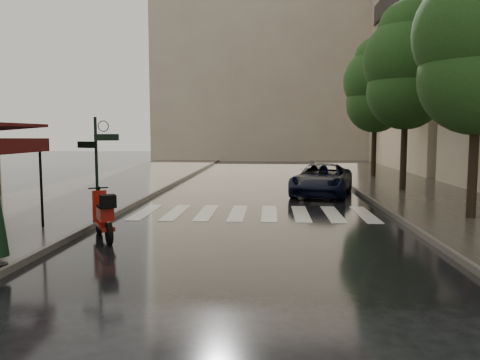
# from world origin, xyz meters

# --- Properties ---
(ground) EXTENTS (120.00, 120.00, 0.00)m
(ground) POSITION_xyz_m (0.00, 0.00, 0.00)
(ground) COLOR black
(ground) RESTS_ON ground
(sidewalk_near) EXTENTS (6.00, 60.00, 0.12)m
(sidewalk_near) POSITION_xyz_m (-4.50, 12.00, 0.06)
(sidewalk_near) COLOR #38332D
(sidewalk_near) RESTS_ON ground
(sidewalk_far) EXTENTS (5.50, 60.00, 0.12)m
(sidewalk_far) POSITION_xyz_m (10.25, 12.00, 0.06)
(sidewalk_far) COLOR #38332D
(sidewalk_far) RESTS_ON ground
(curb_near) EXTENTS (0.12, 60.00, 0.16)m
(curb_near) POSITION_xyz_m (-1.45, 12.00, 0.07)
(curb_near) COLOR #595651
(curb_near) RESTS_ON ground
(curb_far) EXTENTS (0.12, 60.00, 0.16)m
(curb_far) POSITION_xyz_m (7.45, 12.00, 0.07)
(curb_far) COLOR #595651
(curb_far) RESTS_ON ground
(crosswalk) EXTENTS (7.85, 3.20, 0.01)m
(crosswalk) POSITION_xyz_m (2.98, 6.00, 0.01)
(crosswalk) COLOR silver
(crosswalk) RESTS_ON ground
(signpost) EXTENTS (1.17, 0.29, 3.10)m
(signpost) POSITION_xyz_m (-1.19, 3.00, 1.83)
(signpost) COLOR black
(signpost) RESTS_ON ground
(haussmann_far) EXTENTS (8.00, 16.00, 18.50)m
(haussmann_far) POSITION_xyz_m (16.50, 26.00, 9.25)
(haussmann_far) COLOR tan
(haussmann_far) RESTS_ON ground
(backdrop_building) EXTENTS (22.00, 6.00, 20.00)m
(backdrop_building) POSITION_xyz_m (3.00, 38.00, 10.00)
(backdrop_building) COLOR tan
(backdrop_building) RESTS_ON ground
(tree_near) EXTENTS (3.80, 3.80, 7.99)m
(tree_near) POSITION_xyz_m (9.60, 5.00, 5.32)
(tree_near) COLOR black
(tree_near) RESTS_ON sidewalk_far
(tree_mid) EXTENTS (3.80, 3.80, 8.34)m
(tree_mid) POSITION_xyz_m (9.50, 12.00, 5.59)
(tree_mid) COLOR black
(tree_mid) RESTS_ON sidewalk_far
(tree_far) EXTENTS (3.80, 3.80, 8.16)m
(tree_far) POSITION_xyz_m (9.70, 19.00, 5.46)
(tree_far) COLOR black
(tree_far) RESTS_ON sidewalk_far
(scooter) EXTENTS (1.11, 1.69, 1.25)m
(scooter) POSITION_xyz_m (-0.64, 1.92, 0.58)
(scooter) COLOR black
(scooter) RESTS_ON ground
(parked_car) EXTENTS (3.37, 5.28, 1.36)m
(parked_car) POSITION_xyz_m (5.76, 10.89, 0.68)
(parked_car) COLOR black
(parked_car) RESTS_ON ground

